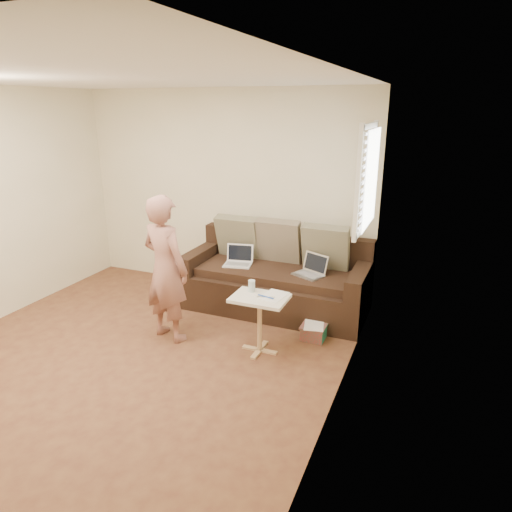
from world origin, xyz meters
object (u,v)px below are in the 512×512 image
at_px(laptop_silver, 308,276).
at_px(striped_box, 314,332).
at_px(laptop_white, 238,265).
at_px(side_table, 260,324).
at_px(drinking_glass, 252,286).
at_px(sofa, 275,276).
at_px(person, 166,269).

distance_m(laptop_silver, striped_box, 0.69).
distance_m(laptop_silver, laptop_white, 0.90).
bearing_deg(side_table, laptop_silver, 76.90).
xyz_separation_m(drinking_glass, striped_box, (0.56, 0.37, -0.58)).
xyz_separation_m(sofa, person, (-0.80, -1.12, 0.36)).
bearing_deg(striped_box, sofa, 138.57).
bearing_deg(person, striped_box, -145.46).
bearing_deg(striped_box, person, -159.38).
relative_size(laptop_silver, striped_box, 1.28).
xyz_separation_m(laptop_white, drinking_glass, (0.56, -0.87, 0.14)).
xyz_separation_m(sofa, laptop_white, (-0.47, -0.07, 0.10)).
bearing_deg(person, laptop_silver, -126.13).
xyz_separation_m(person, side_table, (1.01, 0.09, -0.48)).
height_order(sofa, side_table, sofa).
height_order(laptop_silver, side_table, laptop_silver).
bearing_deg(drinking_glass, laptop_white, 122.53).
bearing_deg(laptop_silver, drinking_glass, -87.27).
distance_m(sofa, laptop_silver, 0.45).
height_order(laptop_white, drinking_glass, drinking_glass).
bearing_deg(person, laptop_white, -93.76).
relative_size(laptop_silver, side_table, 0.56).
bearing_deg(sofa, laptop_silver, -11.53).
relative_size(sofa, drinking_glass, 18.33).
relative_size(side_table, striped_box, 2.30).
relative_size(laptop_silver, person, 0.21).
height_order(laptop_silver, person, person).
bearing_deg(sofa, person, -125.57).
distance_m(side_table, striped_box, 0.67).
bearing_deg(sofa, laptop_white, -171.06).
distance_m(drinking_glass, striped_box, 0.89).
bearing_deg(laptop_white, side_table, -66.03).
distance_m(laptop_silver, side_table, 1.00).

